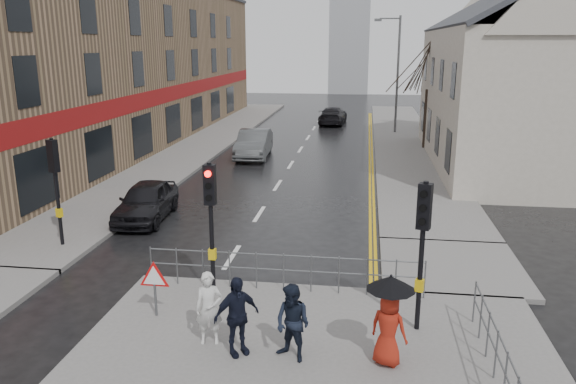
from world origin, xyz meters
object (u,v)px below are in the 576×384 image
(pedestrian_b, at_px, (293,323))
(pedestrian_d, at_px, (237,316))
(pedestrian_with_umbrella, at_px, (389,314))
(car_parked, at_px, (146,201))
(pedestrian_a, at_px, (209,308))
(car_mid, at_px, (254,144))

(pedestrian_b, bearing_deg, pedestrian_d, -153.56)
(pedestrian_with_umbrella, height_order, car_parked, pedestrian_with_umbrella)
(pedestrian_b, relative_size, pedestrian_with_umbrella, 0.85)
(pedestrian_a, xyz_separation_m, pedestrian_with_umbrella, (3.71, -0.31, 0.28))
(pedestrian_a, xyz_separation_m, pedestrian_d, (0.67, -0.35, 0.05))
(pedestrian_a, distance_m, pedestrian_b, 1.87)
(pedestrian_d, xyz_separation_m, car_mid, (-3.79, 20.79, -0.20))
(pedestrian_with_umbrella, distance_m, car_parked, 12.26)
(pedestrian_with_umbrella, relative_size, car_mid, 0.40)
(pedestrian_a, bearing_deg, car_mid, 88.22)
(car_parked, height_order, car_mid, car_mid)
(car_parked, bearing_deg, pedestrian_d, -62.47)
(pedestrian_with_umbrella, xyz_separation_m, car_parked, (-8.49, 8.83, -0.52))
(pedestrian_b, distance_m, car_mid, 21.42)
(pedestrian_with_umbrella, bearing_deg, car_parked, 133.90)
(car_mid, bearing_deg, pedestrian_with_umbrella, -74.72)
(pedestrian_b, distance_m, pedestrian_d, 1.15)
(pedestrian_b, bearing_deg, car_parked, 155.57)
(pedestrian_d, height_order, car_parked, pedestrian_d)
(pedestrian_b, height_order, pedestrian_with_umbrella, pedestrian_with_umbrella)
(pedestrian_a, bearing_deg, pedestrian_with_umbrella, -15.16)
(pedestrian_a, bearing_deg, car_parked, 108.84)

